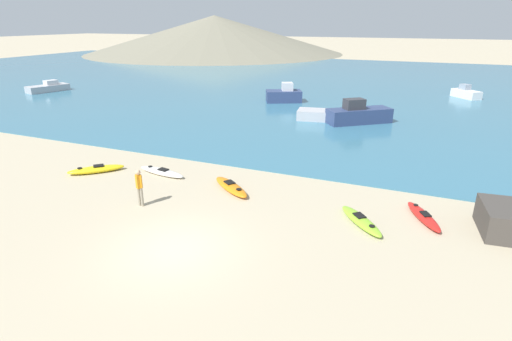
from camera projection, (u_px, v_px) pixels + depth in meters
name	position (u px, v px, depth m)	size (l,w,h in m)	color
ground_plane	(175.00, 249.00, 14.76)	(400.00, 400.00, 0.00)	tan
bay_water	(362.00, 84.00, 52.56)	(160.00, 70.00, 0.06)	teal
far_hill_left	(215.00, 34.00, 102.05)	(65.12, 65.12, 9.16)	gray
kayak_on_sand_0	(231.00, 187.00, 19.86)	(2.86, 2.39, 0.38)	orange
kayak_on_sand_1	(96.00, 169.00, 22.15)	(2.65, 2.61, 0.41)	yellow
kayak_on_sand_2	(423.00, 216.00, 16.89)	(1.77, 2.73, 0.37)	red
kayak_on_sand_3	(162.00, 172.00, 21.88)	(3.12, 1.13, 0.34)	white
kayak_on_sand_4	(361.00, 221.00, 16.54)	(2.36, 2.61, 0.35)	#8CCC2D
person_near_foreground	(139.00, 185.00, 17.87)	(0.35, 0.30, 1.75)	gray
moored_boat_0	(48.00, 88.00, 47.05)	(3.03, 4.86, 1.26)	#B2B2B7
moored_boat_1	(284.00, 95.00, 40.95)	(4.03, 3.31, 1.95)	navy
moored_boat_2	(358.00, 114.00, 32.45)	(5.19, 4.60, 1.99)	navy
moored_boat_3	(322.00, 115.00, 33.56)	(4.27, 2.55, 0.82)	#B2B2B7
moored_boat_4	(466.00, 93.00, 43.13)	(3.05, 3.27, 1.41)	white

